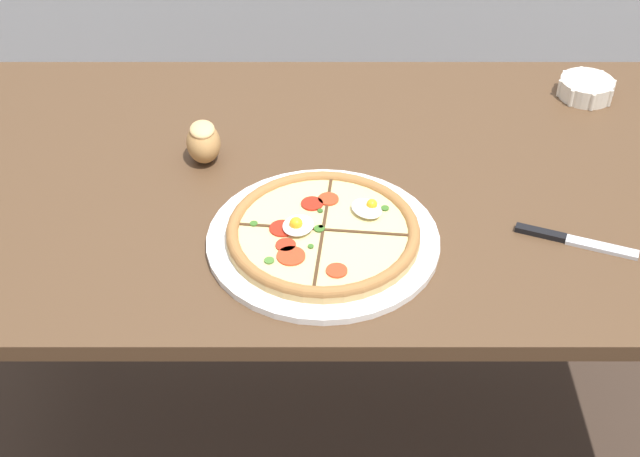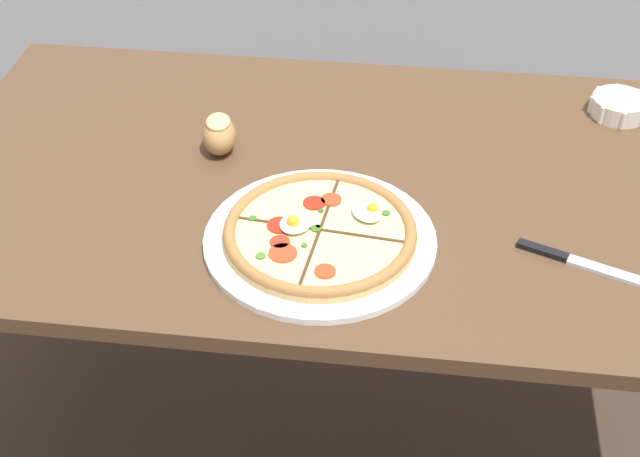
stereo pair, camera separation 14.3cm
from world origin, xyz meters
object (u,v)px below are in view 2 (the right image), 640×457
pizza (320,234)px  knife_main (576,261)px  dining_table (354,217)px  ramekin_bowl (619,106)px  bread_piece_near (219,134)px

pizza → knife_main: bearing=-0.0°
dining_table → knife_main: size_ratio=8.02×
pizza → ramekin_bowl: (0.53, 0.46, 0.00)m
pizza → dining_table: bearing=77.7°
dining_table → ramekin_bowl: (0.49, 0.28, 0.11)m
ramekin_bowl → bread_piece_near: 0.78m
pizza → bread_piece_near: bread_piece_near is taller
ramekin_bowl → bread_piece_near: (-0.75, -0.22, 0.02)m
pizza → bread_piece_near: (-0.22, 0.24, 0.02)m
ramekin_bowl → bread_piece_near: bread_piece_near is taller
ramekin_bowl → knife_main: ramekin_bowl is taller
dining_table → ramekin_bowl: size_ratio=13.22×
bread_piece_near → pizza: bearing=-47.8°
bread_piece_near → dining_table: bearing=-11.6°
bread_piece_near → knife_main: (0.63, -0.24, -0.03)m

